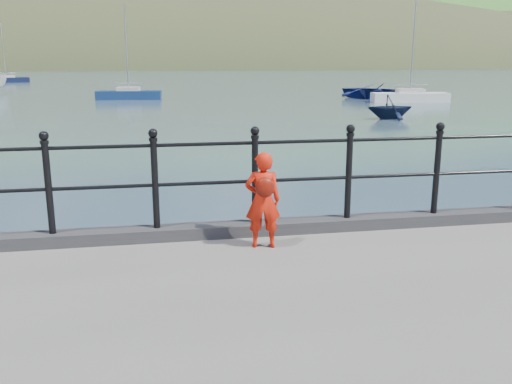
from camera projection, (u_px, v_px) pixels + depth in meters
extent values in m
plane|color=#2D4251|center=(208.00, 306.00, 7.05)|extent=(600.00, 600.00, 0.00)
cube|color=#28282B|center=(207.00, 231.00, 6.65)|extent=(60.00, 0.30, 0.15)
cylinder|color=black|center=(206.00, 183.00, 6.50)|extent=(18.00, 0.04, 0.04)
cylinder|color=black|center=(205.00, 144.00, 6.39)|extent=(18.00, 0.04, 0.04)
cylinder|color=black|center=(49.00, 189.00, 6.19)|extent=(0.08, 0.08, 1.05)
sphere|color=black|center=(44.00, 136.00, 6.04)|extent=(0.11, 0.11, 0.11)
cylinder|color=black|center=(155.00, 185.00, 6.40)|extent=(0.08, 0.08, 1.05)
sphere|color=black|center=(153.00, 133.00, 6.25)|extent=(0.11, 0.11, 0.11)
cylinder|color=black|center=(255.00, 181.00, 6.61)|extent=(0.08, 0.08, 1.05)
sphere|color=black|center=(255.00, 131.00, 6.46)|extent=(0.11, 0.11, 0.11)
cylinder|color=black|center=(349.00, 177.00, 6.82)|extent=(0.08, 0.08, 1.05)
sphere|color=black|center=(351.00, 129.00, 6.67)|extent=(0.11, 0.11, 0.11)
cylinder|color=black|center=(437.00, 174.00, 7.03)|extent=(0.08, 0.08, 1.05)
sphere|color=black|center=(440.00, 127.00, 6.88)|extent=(0.11, 0.11, 0.11)
ellipsoid|color=#333A21|center=(213.00, 111.00, 200.52)|extent=(400.00, 100.00, 88.00)
ellipsoid|color=#387026|center=(281.00, 123.00, 267.66)|extent=(600.00, 180.00, 156.00)
cube|color=silver|center=(45.00, 60.00, 173.15)|extent=(9.00, 6.00, 6.00)
cube|color=#4C4744|center=(44.00, 47.00, 172.20)|extent=(9.50, 6.50, 2.00)
cube|color=silver|center=(119.00, 60.00, 177.17)|extent=(9.00, 6.00, 6.00)
cube|color=#4C4744|center=(118.00, 47.00, 176.22)|extent=(9.50, 6.50, 2.00)
cube|color=silver|center=(210.00, 60.00, 182.42)|extent=(9.00, 6.00, 6.00)
cube|color=#4C4744|center=(210.00, 48.00, 181.46)|extent=(9.50, 6.50, 2.00)
cube|color=silver|center=(288.00, 60.00, 187.13)|extent=(9.00, 6.00, 6.00)
cube|color=#4C4744|center=(288.00, 48.00, 186.18)|extent=(9.50, 6.50, 2.00)
imported|color=red|center=(263.00, 200.00, 6.18)|extent=(0.44, 0.32, 1.12)
ellipsoid|color=red|center=(265.00, 188.00, 6.01)|extent=(0.22, 0.11, 0.23)
imported|color=navy|center=(377.00, 91.00, 44.14)|extent=(6.86, 7.32, 1.23)
imported|color=black|center=(390.00, 107.00, 29.01)|extent=(2.53, 2.19, 1.31)
cube|color=navy|center=(129.00, 96.00, 43.45)|extent=(5.19, 2.06, 0.90)
cube|color=beige|center=(129.00, 90.00, 43.33)|extent=(1.87, 1.29, 0.50)
cylinder|color=#A5A5A8|center=(126.00, 48.00, 42.56)|extent=(0.10, 0.10, 6.59)
cylinder|color=#A5A5A8|center=(128.00, 83.00, 43.20)|extent=(2.28, 0.26, 0.06)
cube|color=black|center=(7.00, 81.00, 75.31)|extent=(5.82, 4.40, 0.90)
cube|color=beige|center=(6.00, 77.00, 75.19)|extent=(2.35, 2.07, 0.50)
cylinder|color=#A5A5A8|center=(4.00, 51.00, 74.34)|extent=(0.10, 0.10, 7.27)
cylinder|color=#A5A5A8|center=(6.00, 73.00, 75.06)|extent=(2.25, 1.35, 0.06)
cube|color=white|center=(410.00, 99.00, 40.81)|extent=(5.83, 2.40, 0.90)
cube|color=beige|center=(410.00, 92.00, 40.70)|extent=(2.12, 1.38, 0.50)
cylinder|color=#A5A5A8|center=(413.00, 45.00, 39.88)|extent=(0.10, 0.10, 6.97)
cylinder|color=#A5A5A8|center=(411.00, 85.00, 40.56)|extent=(2.53, 0.44, 0.06)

